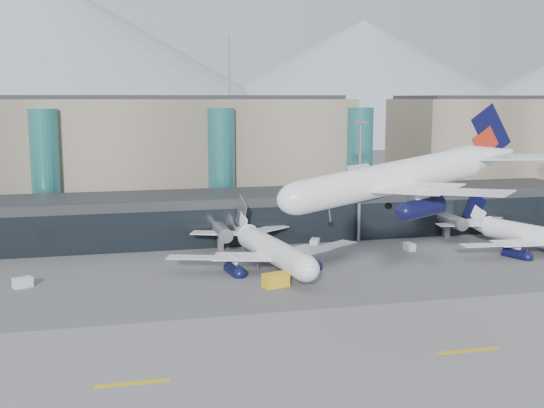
{
  "coord_description": "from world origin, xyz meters",
  "views": [
    {
      "loc": [
        -21.96,
        -85.83,
        30.39
      ],
      "look_at": [
        7.04,
        32.0,
        11.41
      ],
      "focal_mm": 45.0,
      "sensor_mm": 36.0,
      "label": 1
    }
  ],
  "objects_px": {
    "veh_d": "(315,243)",
    "hero_jet": "(412,167)",
    "jet_parked_right": "(525,228)",
    "jet_parked_mid": "(266,240)",
    "veh_a": "(23,282)",
    "veh_h": "(276,280)",
    "lightmast_mid": "(360,174)",
    "veh_g": "(409,247)"
  },
  "relations": [
    {
      "from": "jet_parked_mid",
      "to": "veh_h",
      "type": "height_order",
      "value": "jet_parked_mid"
    },
    {
      "from": "jet_parked_mid",
      "to": "veh_g",
      "type": "distance_m",
      "value": 31.42
    },
    {
      "from": "lightmast_mid",
      "to": "veh_g",
      "type": "xyz_separation_m",
      "value": [
        6.79,
        -10.58,
        -13.66
      ]
    },
    {
      "from": "jet_parked_mid",
      "to": "veh_d",
      "type": "distance_m",
      "value": 18.3
    },
    {
      "from": "jet_parked_right",
      "to": "veh_g",
      "type": "relative_size",
      "value": 14.05
    },
    {
      "from": "hero_jet",
      "to": "veh_g",
      "type": "xyz_separation_m",
      "value": [
        21.06,
        44.28,
        -20.99
      ]
    },
    {
      "from": "lightmast_mid",
      "to": "veh_a",
      "type": "xyz_separation_m",
      "value": [
        -65.63,
        -20.46,
        -13.59
      ]
    },
    {
      "from": "hero_jet",
      "to": "veh_g",
      "type": "relative_size",
      "value": 13.61
    },
    {
      "from": "veh_g",
      "to": "jet_parked_mid",
      "type": "bearing_deg",
      "value": -86.08
    },
    {
      "from": "jet_parked_mid",
      "to": "veh_g",
      "type": "bearing_deg",
      "value": -88.9
    },
    {
      "from": "lightmast_mid",
      "to": "veh_d",
      "type": "distance_m",
      "value": 17.64
    },
    {
      "from": "veh_d",
      "to": "hero_jet",
      "type": "bearing_deg",
      "value": -157.48
    },
    {
      "from": "lightmast_mid",
      "to": "hero_jet",
      "type": "distance_m",
      "value": 57.15
    },
    {
      "from": "jet_parked_right",
      "to": "veh_d",
      "type": "bearing_deg",
      "value": 53.58
    },
    {
      "from": "lightmast_mid",
      "to": "veh_a",
      "type": "distance_m",
      "value": 70.08
    },
    {
      "from": "veh_d",
      "to": "veh_g",
      "type": "relative_size",
      "value": 1.18
    },
    {
      "from": "veh_g",
      "to": "veh_h",
      "type": "distance_m",
      "value": 37.93
    },
    {
      "from": "hero_jet",
      "to": "veh_g",
      "type": "bearing_deg",
      "value": 56.65
    },
    {
      "from": "veh_a",
      "to": "veh_h",
      "type": "bearing_deg",
      "value": -39.91
    },
    {
      "from": "jet_parked_right",
      "to": "veh_a",
      "type": "xyz_separation_m",
      "value": [
        -95.05,
        -4.86,
        -3.64
      ]
    },
    {
      "from": "veh_d",
      "to": "veh_h",
      "type": "bearing_deg",
      "value": 177.02
    },
    {
      "from": "lightmast_mid",
      "to": "veh_g",
      "type": "height_order",
      "value": "lightmast_mid"
    },
    {
      "from": "veh_d",
      "to": "veh_g",
      "type": "distance_m",
      "value": 19.03
    },
    {
      "from": "jet_parked_mid",
      "to": "veh_h",
      "type": "relative_size",
      "value": 9.36
    },
    {
      "from": "jet_parked_right",
      "to": "veh_h",
      "type": "relative_size",
      "value": 8.9
    },
    {
      "from": "lightmast_mid",
      "to": "jet_parked_mid",
      "type": "bearing_deg",
      "value": -147.24
    },
    {
      "from": "lightmast_mid",
      "to": "veh_d",
      "type": "relative_size",
      "value": 8.28
    },
    {
      "from": "lightmast_mid",
      "to": "jet_parked_mid",
      "type": "relative_size",
      "value": 0.66
    },
    {
      "from": "jet_parked_mid",
      "to": "hero_jet",
      "type": "bearing_deg",
      "value": -174.02
    },
    {
      "from": "lightmast_mid",
      "to": "hero_jet",
      "type": "bearing_deg",
      "value": -104.57
    },
    {
      "from": "veh_a",
      "to": "veh_g",
      "type": "height_order",
      "value": "veh_a"
    },
    {
      "from": "veh_a",
      "to": "veh_d",
      "type": "xyz_separation_m",
      "value": [
        54.83,
        17.11,
        0.06
      ]
    },
    {
      "from": "hero_jet",
      "to": "jet_parked_right",
      "type": "xyz_separation_m",
      "value": [
        43.68,
        39.26,
        -17.28
      ]
    },
    {
      "from": "lightmast_mid",
      "to": "veh_d",
      "type": "bearing_deg",
      "value": -162.79
    },
    {
      "from": "hero_jet",
      "to": "jet_parked_right",
      "type": "bearing_deg",
      "value": 34.03
    },
    {
      "from": "hero_jet",
      "to": "jet_parked_mid",
      "type": "xyz_separation_m",
      "value": [
        -9.73,
        39.42,
        -17.01
      ]
    },
    {
      "from": "hero_jet",
      "to": "veh_a",
      "type": "height_order",
      "value": "hero_jet"
    },
    {
      "from": "hero_jet",
      "to": "jet_parked_mid",
      "type": "height_order",
      "value": "hero_jet"
    },
    {
      "from": "hero_jet",
      "to": "veh_d",
      "type": "relative_size",
      "value": 11.53
    },
    {
      "from": "lightmast_mid",
      "to": "veh_h",
      "type": "height_order",
      "value": "lightmast_mid"
    },
    {
      "from": "jet_parked_right",
      "to": "veh_d",
      "type": "height_order",
      "value": "jet_parked_right"
    },
    {
      "from": "lightmast_mid",
      "to": "veh_g",
      "type": "distance_m",
      "value": 18.56
    }
  ]
}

